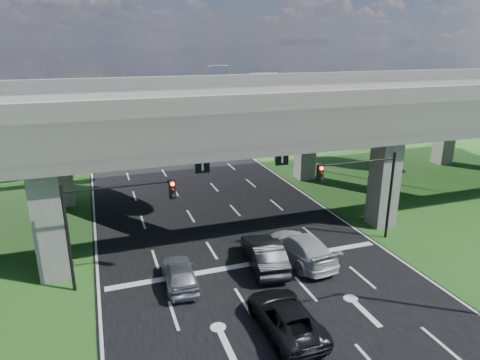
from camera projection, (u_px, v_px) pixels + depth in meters
ground at (275, 295)px, 22.58m from camera, size 160.00×160.00×0.00m
road at (221, 223)px, 31.57m from camera, size 18.00×120.00×0.03m
overpass at (211, 112)px, 30.94m from camera, size 80.00×15.00×10.00m
signal_right at (364, 183)px, 27.29m from camera, size 5.76×0.54×6.00m
signal_left at (110, 214)px, 22.39m from camera, size 5.76×0.54×6.00m
streetlight_far at (273, 110)px, 45.52m from camera, size 3.38×0.25×10.00m
streetlight_beyond at (227, 94)px, 59.90m from camera, size 3.38×0.25×10.00m
tree_left_near at (29, 131)px, 40.11m from camera, size 4.50×4.50×7.80m
tree_left_mid at (8, 125)px, 46.56m from camera, size 3.91×3.90×6.76m
tree_left_far at (51, 105)px, 54.70m from camera, size 4.80×4.80×8.32m
tree_right_near at (282, 116)px, 50.45m from camera, size 4.20×4.20×7.28m
tree_right_mid at (278, 108)px, 58.68m from camera, size 3.91×3.90×6.76m
tree_right_far at (232, 97)px, 64.42m from camera, size 4.50×4.50×7.80m
car_silver at (180, 273)px, 23.28m from camera, size 1.90×4.29×1.44m
car_dark at (264, 253)px, 25.20m from camera, size 2.45×5.33×1.69m
car_white at (300, 248)px, 25.95m from camera, size 2.86×5.88×1.65m
car_trailing at (286, 317)px, 19.60m from camera, size 2.37×5.11×1.42m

